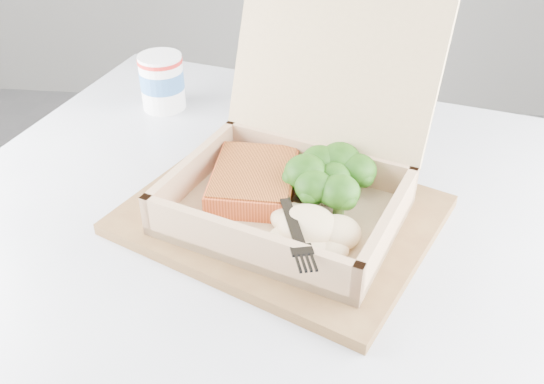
# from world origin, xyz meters

# --- Properties ---
(cafe_table) EXTENTS (0.97, 0.97, 0.73)m
(cafe_table) POSITION_xyz_m (-0.42, 0.23, 0.54)
(cafe_table) COLOR black
(cafe_table) RESTS_ON floor
(serving_tray) EXTENTS (0.39, 0.36, 0.01)m
(serving_tray) POSITION_xyz_m (-0.40, 0.28, 0.74)
(serving_tray) COLOR brown
(serving_tray) RESTS_ON cafe_table
(takeout_container) EXTENTS (0.31, 0.32, 0.21)m
(takeout_container) POSITION_xyz_m (-0.39, 0.31, 0.80)
(takeout_container) COLOR tan
(takeout_container) RESTS_ON serving_tray
(salmon_fillet) EXTENTS (0.09, 0.12, 0.02)m
(salmon_fillet) POSITION_xyz_m (-0.44, 0.30, 0.77)
(salmon_fillet) COLOR #CF5728
(salmon_fillet) RESTS_ON takeout_container
(broccoli_pile) EXTENTS (0.11, 0.11, 0.04)m
(broccoli_pile) POSITION_xyz_m (-0.35, 0.29, 0.77)
(broccoli_pile) COLOR #2A6616
(broccoli_pile) RESTS_ON takeout_container
(mashed_potatoes) EXTENTS (0.10, 0.08, 0.03)m
(mashed_potatoes) POSITION_xyz_m (-0.37, 0.22, 0.77)
(mashed_potatoes) COLOR beige
(mashed_potatoes) RESTS_ON takeout_container
(plastic_fork) EXTENTS (0.05, 0.14, 0.01)m
(plastic_fork) POSITION_xyz_m (-0.39, 0.23, 0.78)
(plastic_fork) COLOR black
(plastic_fork) RESTS_ON mashed_potatoes
(paper_cup) EXTENTS (0.06, 0.06, 0.08)m
(paper_cup) POSITION_xyz_m (-0.60, 0.53, 0.77)
(paper_cup) COLOR white
(paper_cup) RESTS_ON cafe_table
(receipt) EXTENTS (0.11, 0.17, 0.00)m
(receipt) POSITION_xyz_m (-0.31, 0.44, 0.73)
(receipt) COLOR white
(receipt) RESTS_ON cafe_table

